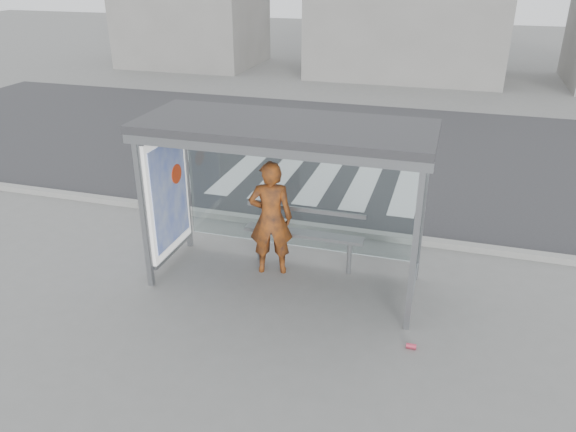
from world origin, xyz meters
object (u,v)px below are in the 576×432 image
Objects in this scene: bench at (304,234)px; bus_shelter at (262,161)px; person at (271,218)px; soda_can at (411,346)px.

bus_shelter is at bearing -135.66° from bench.
person is (0.06, 0.21, -1.02)m from bus_shelter.
person is 0.66m from bench.
person is at bearing 149.74° from soda_can.
person is 2.95m from soda_can.
bus_shelter is at bearing 59.21° from person.
bench is (0.47, 0.30, -0.36)m from person.
bench is 14.91× the size of soda_can.
bus_shelter reaches higher than soda_can.
soda_can is (1.95, -1.71, -0.57)m from bench.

